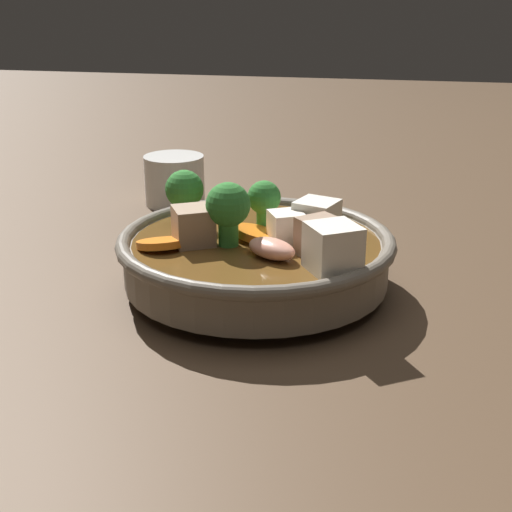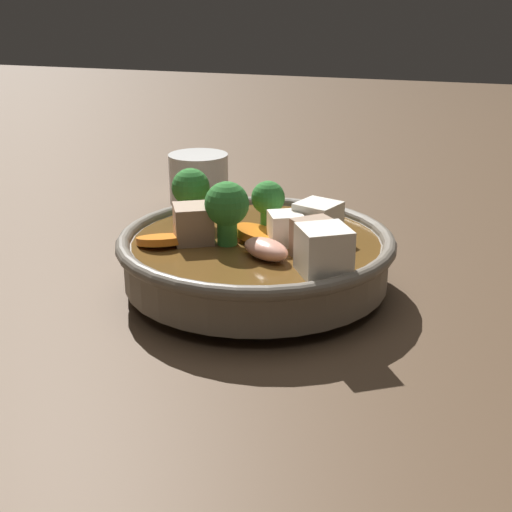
% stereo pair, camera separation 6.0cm
% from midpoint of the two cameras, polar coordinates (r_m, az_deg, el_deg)
% --- Properties ---
extents(ground_plane, '(3.00, 3.00, 0.00)m').
position_cam_midpoint_polar(ground_plane, '(0.62, 2.81, -2.77)').
color(ground_plane, '#4C3826').
extents(stirfry_bowl, '(0.23, 0.23, 0.10)m').
position_cam_midpoint_polar(stirfry_bowl, '(0.60, 2.86, 0.26)').
color(stirfry_bowl, slate).
rests_on(stirfry_bowl, ground_plane).
extents(tea_cup, '(0.07, 0.07, 0.06)m').
position_cam_midpoint_polar(tea_cup, '(0.86, -2.60, 6.25)').
color(tea_cup, white).
rests_on(tea_cup, ground_plane).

